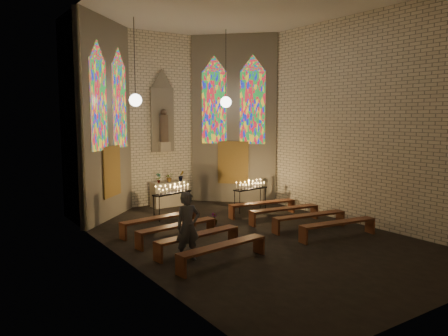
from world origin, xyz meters
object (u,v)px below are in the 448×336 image
Objects in this scene: altar at (169,194)px; visitor at (188,226)px; aisle_flower_pot at (214,219)px; votive_stand_right at (250,187)px; votive_stand_left at (172,191)px.

visitor is (-2.65, -6.34, 0.38)m from altar.
altar is at bearing 87.85° from aisle_flower_pot.
votive_stand_right is at bearing 42.00° from visitor.
visitor is at bearing -127.63° from votive_stand_left.
votive_stand_left is (-0.83, -1.94, 0.49)m from altar.
votive_stand_left is at bearing 112.39° from aisle_flower_pot.
votive_stand_left is (-0.70, 1.69, 0.79)m from aisle_flower_pot.
votive_stand_right is (3.04, -0.64, -0.04)m from votive_stand_left.
votive_stand_left is 1.05× the size of votive_stand_right.
votive_stand_right is (2.21, -2.59, 0.45)m from altar.
votive_stand_right is (2.35, 1.05, 0.75)m from aisle_flower_pot.
votive_stand_left is 0.92× the size of visitor.
altar is at bearing 51.67° from votive_stand_left.
aisle_flower_pot is at bearing 51.45° from visitor.
visitor is (-2.52, -2.71, 0.68)m from aisle_flower_pot.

